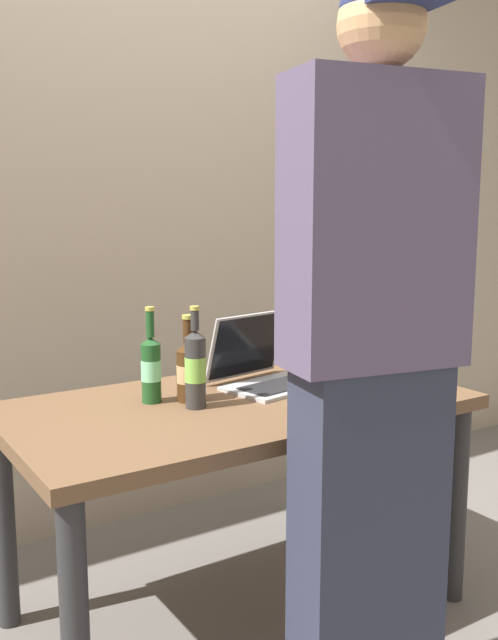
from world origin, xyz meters
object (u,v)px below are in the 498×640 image
object	(u,v)px
beer_bottle_amber	(151,367)
person_figure	(372,358)
laptop	(264,369)
beer_bottle_dark	(195,367)
beer_bottle_green	(189,369)

from	to	relation	value
beer_bottle_amber	person_figure	size ratio (longest dim) A/B	0.16
laptop	beer_bottle_dark	xyz separation A→B (m)	(-0.33, -0.11, 0.07)
beer_bottle_amber	beer_bottle_green	bearing A→B (deg)	-25.38
beer_bottle_amber	beer_bottle_dark	xyz separation A→B (m)	(0.09, -0.13, 0.01)
beer_bottle_dark	person_figure	distance (m)	0.61
laptop	beer_bottle_amber	distance (m)	0.42
beer_bottle_green	person_figure	bearing A→B (deg)	-76.38
beer_bottle_amber	beer_bottle_dark	bearing A→B (deg)	-55.54
beer_bottle_green	beer_bottle_dark	xyz separation A→B (m)	(-0.02, -0.08, 0.02)
beer_bottle_dark	person_figure	size ratio (longest dim) A/B	0.17
laptop	person_figure	bearing A→B (deg)	-102.24
laptop	beer_bottle_amber	bearing A→B (deg)	178.25
laptop	person_figure	distance (m)	0.73
beer_bottle_amber	person_figure	bearing A→B (deg)	-69.54
beer_bottle_green	person_figure	world-z (taller)	person_figure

